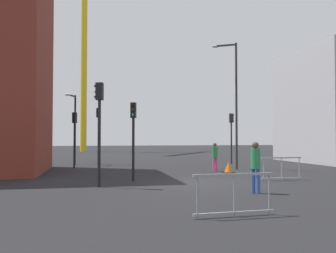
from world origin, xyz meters
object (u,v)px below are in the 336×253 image
(traffic_light_verge, at_px, (98,127))
(traffic_light_crosswalk, at_px, (75,130))
(traffic_light_far, at_px, (133,128))
(construction_crane, at_px, (83,30))
(pedestrian_walking, at_px, (215,155))
(pedestrian_waiting, at_px, (255,163))
(streetlamp_short, at_px, (74,122))
(traffic_light_near, at_px, (99,117))
(traffic_cone_striped, at_px, (228,168))
(traffic_light_corner, at_px, (231,130))
(streetlamp_tall, at_px, (234,96))

(traffic_light_verge, height_order, traffic_light_crosswalk, traffic_light_verge)
(traffic_light_verge, relative_size, traffic_light_far, 1.17)
(construction_crane, distance_m, pedestrian_walking, 38.11)
(traffic_light_verge, distance_m, pedestrian_waiting, 16.79)
(streetlamp_short, relative_size, pedestrian_walking, 3.10)
(traffic_light_near, height_order, traffic_cone_striped, traffic_light_near)
(traffic_light_corner, xyz_separation_m, traffic_light_crosswalk, (-11.59, -1.45, -0.11))
(streetlamp_tall, relative_size, streetlamp_short, 1.55)
(traffic_light_crosswalk, bearing_deg, traffic_light_near, -81.79)
(traffic_light_near, bearing_deg, traffic_light_corner, 48.50)
(traffic_light_corner, bearing_deg, construction_crane, 113.27)
(traffic_light_crosswalk, xyz_separation_m, pedestrian_walking, (8.34, -4.12, -1.51))
(streetlamp_short, xyz_separation_m, traffic_cone_striped, (8.96, -8.56, -2.90))
(pedestrian_walking, bearing_deg, construction_crane, 104.56)
(pedestrian_waiting, bearing_deg, construction_crane, 99.73)
(traffic_light_near, bearing_deg, streetlamp_tall, 39.26)
(traffic_cone_striped, bearing_deg, traffic_light_verge, 130.59)
(traffic_light_crosswalk, distance_m, traffic_light_far, 8.77)
(traffic_light_corner, bearing_deg, traffic_light_near, -131.50)
(traffic_light_crosswalk, bearing_deg, traffic_light_far, -69.91)
(pedestrian_walking, bearing_deg, streetlamp_short, 139.22)
(traffic_light_near, height_order, pedestrian_walking, traffic_light_near)
(traffic_light_near, relative_size, traffic_light_far, 1.17)
(streetlamp_short, relative_size, traffic_light_near, 1.24)
(traffic_cone_striped, bearing_deg, traffic_light_far, -152.86)
(traffic_light_corner, relative_size, traffic_light_crosswalk, 1.05)
(traffic_light_far, height_order, traffic_cone_striped, traffic_light_far)
(traffic_light_corner, distance_m, traffic_cone_striped, 7.68)
(construction_crane, height_order, traffic_light_corner, construction_crane)
(traffic_light_far, bearing_deg, traffic_light_crosswalk, 110.09)
(traffic_light_near, height_order, pedestrian_waiting, traffic_light_near)
(pedestrian_walking, bearing_deg, streetlamp_tall, 33.51)
(streetlamp_short, xyz_separation_m, pedestrian_walking, (8.56, -7.38, -2.21))
(construction_crane, xyz_separation_m, traffic_cone_striped, (9.02, -34.35, -17.36))
(traffic_light_near, xyz_separation_m, traffic_light_crosswalk, (-1.44, 10.02, -0.33))
(traffic_light_verge, height_order, traffic_light_far, traffic_light_verge)
(traffic_light_far, bearing_deg, pedestrian_walking, 37.68)
(traffic_light_far, relative_size, pedestrian_walking, 2.14)
(construction_crane, relative_size, traffic_light_verge, 6.63)
(streetlamp_tall, distance_m, traffic_light_crosswalk, 10.67)
(traffic_light_verge, xyz_separation_m, pedestrian_walking, (6.74, -7.17, -1.84))
(traffic_light_far, bearing_deg, traffic_light_corner, 48.48)
(traffic_cone_striped, bearing_deg, streetlamp_tall, 61.19)
(traffic_light_far, distance_m, traffic_cone_striped, 6.79)
(traffic_light_far, height_order, pedestrian_waiting, traffic_light_far)
(streetlamp_tall, relative_size, traffic_cone_striped, 12.91)
(pedestrian_waiting, height_order, traffic_cone_striped, pedestrian_waiting)
(streetlamp_short, bearing_deg, construction_crane, 90.13)
(traffic_cone_striped, bearing_deg, traffic_light_crosswalk, 148.79)
(streetlamp_short, bearing_deg, pedestrian_walking, -40.78)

